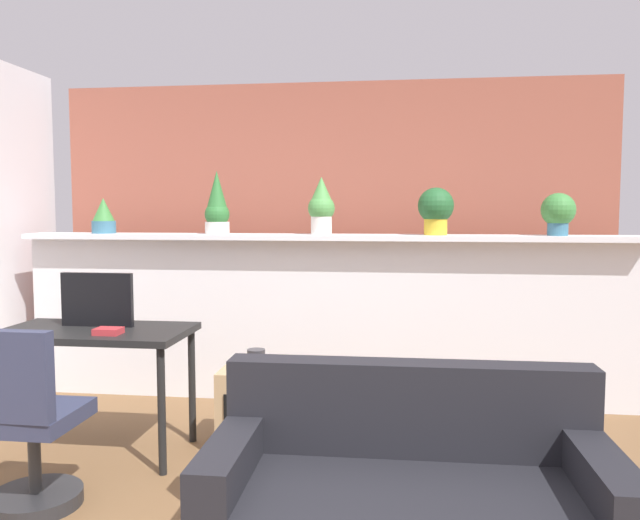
% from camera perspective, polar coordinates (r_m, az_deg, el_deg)
% --- Properties ---
extents(divider_wall, '(4.58, 0.16, 1.23)m').
position_cam_1_polar(divider_wall, '(4.76, 0.21, -5.53)').
color(divider_wall, silver).
rests_on(divider_wall, ground).
extents(plant_shelf, '(4.58, 0.34, 0.04)m').
position_cam_1_polar(plant_shelf, '(4.65, 0.15, 2.10)').
color(plant_shelf, silver).
rests_on(plant_shelf, divider_wall).
extents(brick_wall_behind, '(4.58, 0.10, 2.50)m').
position_cam_1_polar(brick_wall_behind, '(5.28, 1.02, 2.43)').
color(brick_wall_behind, '#9E5442').
rests_on(brick_wall_behind, ground).
extents(potted_plant_0, '(0.18, 0.18, 0.27)m').
position_cam_1_polar(potted_plant_0, '(5.14, -19.14, 3.78)').
color(potted_plant_0, '#386B84').
rests_on(potted_plant_0, plant_shelf).
extents(potted_plant_1, '(0.19, 0.19, 0.48)m').
position_cam_1_polar(potted_plant_1, '(4.81, -9.38, 4.85)').
color(potted_plant_1, silver).
rests_on(potted_plant_1, plant_shelf).
extents(potted_plant_2, '(0.20, 0.20, 0.43)m').
position_cam_1_polar(potted_plant_2, '(4.63, 0.07, 5.00)').
color(potted_plant_2, silver).
rests_on(potted_plant_2, plant_shelf).
extents(potted_plant_3, '(0.26, 0.26, 0.34)m').
position_cam_1_polar(potted_plant_3, '(4.59, 10.52, 4.61)').
color(potted_plant_3, gold).
rests_on(potted_plant_3, plant_shelf).
extents(potted_plant_4, '(0.24, 0.24, 0.30)m').
position_cam_1_polar(potted_plant_4, '(4.72, 20.90, 4.10)').
color(potted_plant_4, '#386B84').
rests_on(potted_plant_4, plant_shelf).
extents(desk, '(1.10, 0.60, 0.75)m').
position_cam_1_polar(desk, '(3.95, -19.79, -7.13)').
color(desk, black).
rests_on(desk, ground).
extents(tv_monitor, '(0.44, 0.04, 0.32)m').
position_cam_1_polar(tv_monitor, '(3.99, -19.66, -3.42)').
color(tv_monitor, black).
rests_on(tv_monitor, desk).
extents(office_chair, '(0.44, 0.45, 0.91)m').
position_cam_1_polar(office_chair, '(3.39, -25.22, -14.07)').
color(office_chair, '#262628').
rests_on(office_chair, ground).
extents(side_cube_shelf, '(0.40, 0.41, 0.50)m').
position_cam_1_polar(side_cube_shelf, '(3.91, -5.90, -13.31)').
color(side_cube_shelf, tan).
rests_on(side_cube_shelf, ground).
extents(vase_on_shelf, '(0.11, 0.11, 0.12)m').
position_cam_1_polar(vase_on_shelf, '(3.78, -5.84, -9.02)').
color(vase_on_shelf, '#2D2D33').
rests_on(vase_on_shelf, side_cube_shelf).
extents(book_on_desk, '(0.14, 0.11, 0.04)m').
position_cam_1_polar(book_on_desk, '(3.73, -18.75, -6.17)').
color(book_on_desk, '#B22D33').
rests_on(book_on_desk, desk).
extents(couch, '(1.57, 0.78, 0.80)m').
position_cam_1_polar(couch, '(2.67, 8.12, -21.37)').
color(couch, black).
rests_on(couch, ground).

